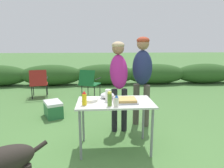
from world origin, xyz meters
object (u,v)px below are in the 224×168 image
at_px(food_tray, 125,100).
at_px(mustard_bottle, 84,98).
at_px(plate_stack, 90,100).
at_px(folding_table, 115,107).
at_px(standing_person_with_beanie, 142,72).
at_px(camp_chair_near_hedge, 89,82).
at_px(standing_person_in_olive_jacket, 119,74).
at_px(mixing_bowl, 107,95).
at_px(mayo_bottle, 117,101).
at_px(paper_cup_stack, 108,95).
at_px(camp_chair_green_behind_table, 39,82).
at_px(relish_jar, 110,99).
at_px(cooler_box, 53,109).

distance_m(food_tray, mustard_bottle, 0.59).
bearing_deg(plate_stack, mustard_bottle, -109.58).
relative_size(folding_table, standing_person_with_beanie, 0.65).
bearing_deg(plate_stack, standing_person_with_beanie, 40.14).
distance_m(standing_person_with_beanie, camp_chair_near_hedge, 2.38).
bearing_deg(standing_person_in_olive_jacket, mixing_bowl, -114.31).
relative_size(mustard_bottle, camp_chair_near_hedge, 0.24).
xyz_separation_m(mayo_bottle, mustard_bottle, (-0.44, 0.09, 0.02)).
bearing_deg(paper_cup_stack, standing_person_with_beanie, 50.72).
bearing_deg(mayo_bottle, camp_chair_near_hedge, 99.14).
distance_m(food_tray, paper_cup_stack, 0.26).
bearing_deg(standing_person_with_beanie, camp_chair_near_hedge, 150.62).
relative_size(camp_chair_green_behind_table, camp_chair_near_hedge, 1.00).
distance_m(folding_table, food_tray, 0.18).
bearing_deg(mayo_bottle, plate_stack, 142.52).
distance_m(mixing_bowl, relish_jar, 0.38).
bearing_deg(plate_stack, folding_table, -9.28).
distance_m(folding_table, mayo_bottle, 0.27).
distance_m(relish_jar, cooler_box, 2.08).
bearing_deg(relish_jar, mustard_bottle, 170.45).
xyz_separation_m(relish_jar, cooler_box, (-1.13, 1.61, -0.66)).
height_order(food_tray, standing_person_with_beanie, standing_person_with_beanie).
relative_size(standing_person_in_olive_jacket, camp_chair_near_hedge, 1.93).
bearing_deg(standing_person_with_beanie, relish_jar, -89.74).
bearing_deg(relish_jar, cooler_box, 125.06).
bearing_deg(paper_cup_stack, camp_chair_green_behind_table, 121.91).
relative_size(paper_cup_stack, standing_person_in_olive_jacket, 0.11).
xyz_separation_m(mustard_bottle, camp_chair_green_behind_table, (-1.52, 3.13, -0.37)).
distance_m(plate_stack, standing_person_in_olive_jacket, 0.87).
height_order(mustard_bottle, cooler_box, mustard_bottle).
bearing_deg(mixing_bowl, standing_person_with_beanie, 44.34).
relative_size(standing_person_in_olive_jacket, camp_chair_green_behind_table, 1.93).
relative_size(mixing_bowl, camp_chair_near_hedge, 0.26).
xyz_separation_m(food_tray, cooler_box, (-1.36, 1.46, -0.60)).
relative_size(paper_cup_stack, camp_chair_near_hedge, 0.21).
height_order(relish_jar, standing_person_in_olive_jacket, standing_person_in_olive_jacket).
distance_m(standing_person_in_olive_jacket, camp_chair_near_hedge, 2.33).
bearing_deg(relish_jar, paper_cup_stack, 92.63).
bearing_deg(folding_table, mayo_bottle, -89.09).
xyz_separation_m(folding_table, mustard_bottle, (-0.43, -0.13, 0.17)).
relative_size(folding_table, food_tray, 3.22).
distance_m(mustard_bottle, cooler_box, 1.87).
height_order(food_tray, mixing_bowl, mixing_bowl).
relative_size(relish_jar, cooler_box, 0.34).
xyz_separation_m(mayo_bottle, camp_chair_green_behind_table, (-1.95, 3.22, -0.35)).
xyz_separation_m(mixing_bowl, camp_chair_near_hedge, (-0.40, 2.71, -0.32)).
distance_m(plate_stack, mustard_bottle, 0.22).
distance_m(mayo_bottle, camp_chair_near_hedge, 3.18).
bearing_deg(camp_chair_near_hedge, standing_person_with_beanie, -39.04).
distance_m(folding_table, camp_chair_near_hedge, 2.95).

